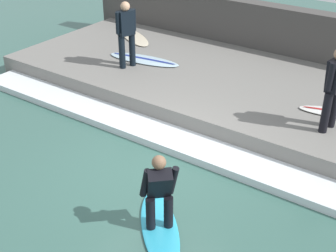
{
  "coord_description": "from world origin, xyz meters",
  "views": [
    {
      "loc": [
        -5.77,
        -4.41,
        5.04
      ],
      "look_at": [
        0.54,
        0.0,
        0.7
      ],
      "focal_mm": 50.0,
      "sensor_mm": 36.0,
      "label": 1
    }
  ],
  "objects_px": {
    "surfboard_riding": "(160,228)",
    "surfboard_waiting_far": "(144,59)",
    "surfer_waiting_near": "(335,85)",
    "surfer_waiting_far": "(126,31)",
    "surfboard_spare": "(134,37)",
    "surfer_riding": "(159,189)"
  },
  "relations": [
    {
      "from": "surfboard_riding",
      "to": "surfer_waiting_far",
      "type": "height_order",
      "value": "surfer_waiting_far"
    },
    {
      "from": "surfer_waiting_near",
      "to": "surfboard_riding",
      "type": "bearing_deg",
      "value": 161.02
    },
    {
      "from": "surfer_waiting_far",
      "to": "surfboard_spare",
      "type": "distance_m",
      "value": 2.43
    },
    {
      "from": "surfboard_riding",
      "to": "surfer_waiting_near",
      "type": "relative_size",
      "value": 1.04
    },
    {
      "from": "surfboard_waiting_far",
      "to": "surfer_waiting_far",
      "type": "bearing_deg",
      "value": 171.25
    },
    {
      "from": "surfer_waiting_near",
      "to": "surfer_waiting_far",
      "type": "xyz_separation_m",
      "value": [
        0.27,
        5.25,
        0.0
      ]
    },
    {
      "from": "surfer_waiting_far",
      "to": "surfer_riding",
      "type": "bearing_deg",
      "value": -135.85
    },
    {
      "from": "surfboard_riding",
      "to": "surfboard_waiting_far",
      "type": "height_order",
      "value": "surfboard_waiting_far"
    },
    {
      "from": "surfer_waiting_near",
      "to": "surfboard_waiting_far",
      "type": "xyz_separation_m",
      "value": [
        0.83,
        5.16,
        -0.91
      ]
    },
    {
      "from": "surfboard_waiting_far",
      "to": "surfboard_spare",
      "type": "height_order",
      "value": "surfboard_waiting_far"
    },
    {
      "from": "surfer_riding",
      "to": "surfer_waiting_near",
      "type": "distance_m",
      "value": 4.06
    },
    {
      "from": "surfer_waiting_far",
      "to": "surfboard_waiting_far",
      "type": "relative_size",
      "value": 0.8
    },
    {
      "from": "surfboard_riding",
      "to": "surfboard_spare",
      "type": "xyz_separation_m",
      "value": [
        5.92,
        5.22,
        0.48
      ]
    },
    {
      "from": "surfer_waiting_near",
      "to": "surfer_waiting_far",
      "type": "bearing_deg",
      "value": 87.11
    },
    {
      "from": "surfboard_riding",
      "to": "surfer_waiting_near",
      "type": "bearing_deg",
      "value": -18.98
    },
    {
      "from": "surfboard_waiting_far",
      "to": "surfboard_spare",
      "type": "distance_m",
      "value": 1.88
    },
    {
      "from": "surfer_riding",
      "to": "surfboard_spare",
      "type": "xyz_separation_m",
      "value": [
        5.92,
        5.22,
        -0.28
      ]
    },
    {
      "from": "surfer_waiting_far",
      "to": "surfboard_waiting_far",
      "type": "xyz_separation_m",
      "value": [
        0.56,
        -0.09,
        -0.91
      ]
    },
    {
      "from": "surfboard_waiting_far",
      "to": "surfboard_spare",
      "type": "bearing_deg",
      "value": 46.43
    },
    {
      "from": "surfer_waiting_far",
      "to": "surfboard_spare",
      "type": "relative_size",
      "value": 0.9
    },
    {
      "from": "surfboard_riding",
      "to": "surfboard_spare",
      "type": "bearing_deg",
      "value": 41.39
    },
    {
      "from": "surfboard_spare",
      "to": "surfboard_waiting_far",
      "type": "bearing_deg",
      "value": -133.57
    }
  ]
}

